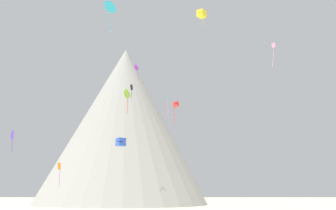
# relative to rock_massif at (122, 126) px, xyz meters

# --- Properties ---
(rock_massif) EXTENTS (68.64, 68.64, 48.14)m
(rock_massif) POSITION_rel_rock_massif_xyz_m (0.00, 0.00, 0.00)
(rock_massif) COLOR gray
(rock_massif) RESTS_ON ground_plane
(kite_cyan_high) EXTENTS (2.28, 2.08, 6.34)m
(kite_cyan_high) POSITION_rel_rock_massif_xyz_m (3.75, -48.62, 13.35)
(kite_cyan_high) COLOR #33BCDB
(kite_teal_mid) EXTENTS (0.34, 0.95, 5.06)m
(kite_teal_mid) POSITION_rel_rock_massif_xyz_m (14.14, -36.93, -1.53)
(kite_teal_mid) COLOR teal
(kite_lime_mid) EXTENTS (1.14, 1.71, 4.49)m
(kite_lime_mid) POSITION_rel_rock_massif_xyz_m (6.98, -45.55, -2.14)
(kite_lime_mid) COLOR #8CD133
(kite_pink_high) EXTENTS (0.90, 0.60, 5.10)m
(kite_pink_high) POSITION_rel_rock_massif_xyz_m (34.89, -41.97, 7.62)
(kite_pink_high) COLOR pink
(kite_black_high) EXTENTS (0.75, 0.58, 3.68)m
(kite_black_high) POSITION_rel_rock_massif_xyz_m (5.38, -25.00, 4.65)
(kite_black_high) COLOR black
(kite_red_mid) EXTENTS (1.24, 1.21, 4.31)m
(kite_red_mid) POSITION_rel_rock_massif_xyz_m (15.79, -41.25, -3.10)
(kite_red_mid) COLOR red
(kite_yellow_high) EXTENTS (1.90, 1.90, 3.22)m
(kite_yellow_high) POSITION_rel_rock_massif_xyz_m (20.42, -48.38, 12.14)
(kite_yellow_high) COLOR yellow
(kite_orange_low) EXTENTS (0.66, 0.64, 4.82)m
(kite_orange_low) POSITION_rel_rock_massif_xyz_m (-7.42, -35.58, -15.09)
(kite_orange_low) COLOR orange
(kite_gold_high) EXTENTS (0.89, 0.32, 1.09)m
(kite_gold_high) POSITION_rel_rock_massif_xyz_m (1.64, -37.68, 18.66)
(kite_gold_high) COLOR gold
(kite_blue_low) EXTENTS (1.76, 1.76, 1.28)m
(kite_blue_low) POSITION_rel_rock_massif_xyz_m (6.90, -51.58, -11.62)
(kite_blue_low) COLOR blue
(kite_violet_high) EXTENTS (1.14, 1.42, 3.75)m
(kite_violet_high) POSITION_rel_rock_massif_xyz_m (7.68, -36.03, 6.28)
(kite_violet_high) COLOR purple
(kite_indigo_low) EXTENTS (1.42, 1.54, 3.94)m
(kite_indigo_low) POSITION_rel_rock_massif_xyz_m (-12.98, -45.49, -9.62)
(kite_indigo_low) COLOR #5138B2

